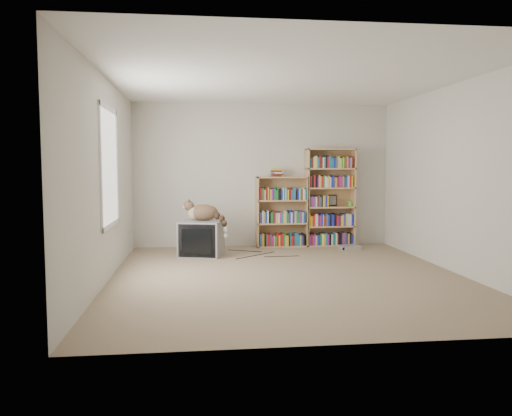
{
  "coord_description": "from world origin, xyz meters",
  "views": [
    {
      "loc": [
        -1.14,
        -6.24,
        1.41
      ],
      "look_at": [
        -0.29,
        1.0,
        0.8
      ],
      "focal_mm": 35.0,
      "sensor_mm": 36.0,
      "label": 1
    }
  ],
  "objects": [
    {
      "name": "wall_right",
      "position": [
        2.25,
        0.0,
        1.25
      ],
      "size": [
        0.02,
        5.0,
        2.5
      ],
      "primitive_type": "cube",
      "color": "beige",
      "rests_on": "floor"
    },
    {
      "name": "ceiling",
      "position": [
        0.0,
        0.0,
        2.5
      ],
      "size": [
        4.5,
        5.0,
        0.02
      ],
      "primitive_type": "cube",
      "color": "white",
      "rests_on": "wall_back"
    },
    {
      "name": "cat",
      "position": [
        -1.01,
        1.63,
        0.65
      ],
      "size": [
        0.7,
        0.51,
        0.56
      ],
      "rotation": [
        0.0,
        0.0,
        0.04
      ],
      "color": "#3C2518",
      "rests_on": "crt_tv"
    },
    {
      "name": "framed_print",
      "position": [
        1.26,
        2.44,
        0.8
      ],
      "size": [
        0.15,
        0.05,
        0.2
      ],
      "primitive_type": "cube",
      "rotation": [
        -0.17,
        0.0,
        0.0
      ],
      "color": "black",
      "rests_on": "bookcase_tall"
    },
    {
      "name": "bookcase_tall",
      "position": [
        1.18,
        2.36,
        0.82
      ],
      "size": [
        0.86,
        0.3,
        1.72
      ],
      "color": "tan",
      "rests_on": "floor"
    },
    {
      "name": "wall_front",
      "position": [
        0.0,
        -2.5,
        1.25
      ],
      "size": [
        4.5,
        0.02,
        2.5
      ],
      "primitive_type": "cube",
      "color": "beige",
      "rests_on": "floor"
    },
    {
      "name": "green_mug",
      "position": [
        1.56,
        2.34,
        0.75
      ],
      "size": [
        0.08,
        0.08,
        0.09
      ],
      "primitive_type": "cylinder",
      "color": "green",
      "rests_on": "bookcase_tall"
    },
    {
      "name": "wall_left",
      "position": [
        -2.25,
        0.0,
        1.25
      ],
      "size": [
        0.02,
        5.0,
        2.5
      ],
      "primitive_type": "cube",
      "color": "beige",
      "rests_on": "floor"
    },
    {
      "name": "book_stack",
      "position": [
        0.24,
        2.38,
        1.3
      ],
      "size": [
        0.19,
        0.25,
        0.13
      ],
      "primitive_type": "cube",
      "color": "red",
      "rests_on": "bookcase_short"
    },
    {
      "name": "wall_outlet",
      "position": [
        -2.24,
        1.95,
        0.32
      ],
      "size": [
        0.01,
        0.08,
        0.13
      ],
      "primitive_type": "cube",
      "color": "silver",
      "rests_on": "wall_left"
    },
    {
      "name": "floor",
      "position": [
        0.0,
        0.0,
        0.0
      ],
      "size": [
        4.5,
        5.0,
        0.01
      ],
      "primitive_type": "cube",
      "color": "#9B8969",
      "rests_on": "ground"
    },
    {
      "name": "crt_tv",
      "position": [
        -1.09,
        1.61,
        0.28
      ],
      "size": [
        0.76,
        0.72,
        0.55
      ],
      "rotation": [
        0.0,
        0.0,
        -0.26
      ],
      "color": "gray",
      "rests_on": "floor"
    },
    {
      "name": "window",
      "position": [
        -2.24,
        0.2,
        1.4
      ],
      "size": [
        0.02,
        1.22,
        1.52
      ],
      "primitive_type": "cube",
      "color": "white",
      "rests_on": "wall_left"
    },
    {
      "name": "dvd_player",
      "position": [
        1.41,
        1.9,
        0.04
      ],
      "size": [
        0.37,
        0.31,
        0.07
      ],
      "primitive_type": "cube",
      "rotation": [
        0.0,
        0.0,
        0.27
      ],
      "color": "silver",
      "rests_on": "floor"
    },
    {
      "name": "bookcase_short",
      "position": [
        0.32,
        2.36,
        0.56
      ],
      "size": [
        0.9,
        0.3,
        1.23
      ],
      "color": "tan",
      "rests_on": "floor"
    },
    {
      "name": "wall_back",
      "position": [
        0.0,
        2.5,
        1.25
      ],
      "size": [
        4.5,
        0.02,
        2.5
      ],
      "primitive_type": "cube",
      "color": "beige",
      "rests_on": "floor"
    },
    {
      "name": "floor_cables",
      "position": [
        -0.36,
        1.65,
        0.0
      ],
      "size": [
        1.2,
        0.7,
        0.01
      ],
      "primitive_type": null,
      "color": "black",
      "rests_on": "floor"
    }
  ]
}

